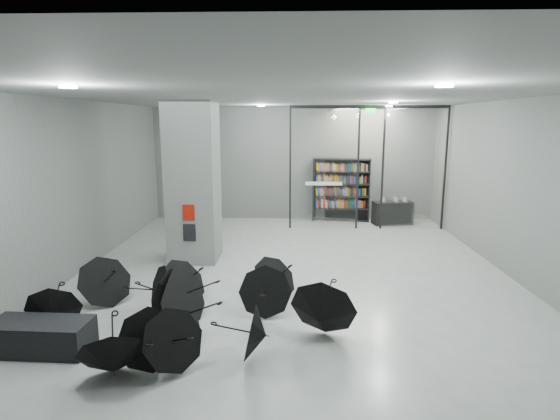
{
  "coord_description": "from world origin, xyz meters",
  "views": [
    {
      "loc": [
        0.06,
        -9.15,
        3.52
      ],
      "look_at": [
        -0.3,
        1.5,
        1.4
      ],
      "focal_mm": 28.88,
      "sensor_mm": 36.0,
      "label": 1
    }
  ],
  "objects_px": {
    "column": "(193,182)",
    "bookshelf": "(341,190)",
    "shop_counter": "(392,213)",
    "umbrella_cluster": "(188,313)",
    "bench": "(41,336)"
  },
  "relations": [
    {
      "from": "column",
      "to": "bookshelf",
      "type": "distance_m",
      "value": 6.41
    },
    {
      "from": "shop_counter",
      "to": "column",
      "type": "bearing_deg",
      "value": -155.72
    },
    {
      "from": "shop_counter",
      "to": "umbrella_cluster",
      "type": "bearing_deg",
      "value": -133.0
    },
    {
      "from": "umbrella_cluster",
      "to": "bookshelf",
      "type": "bearing_deg",
      "value": 68.54
    },
    {
      "from": "column",
      "to": "bookshelf",
      "type": "relative_size",
      "value": 1.81
    },
    {
      "from": "shop_counter",
      "to": "umbrella_cluster",
      "type": "relative_size",
      "value": 0.23
    },
    {
      "from": "umbrella_cluster",
      "to": "bench",
      "type": "bearing_deg",
      "value": -159.65
    },
    {
      "from": "bench",
      "to": "bookshelf",
      "type": "relative_size",
      "value": 0.69
    },
    {
      "from": "bookshelf",
      "to": "shop_counter",
      "type": "distance_m",
      "value": 1.94
    },
    {
      "from": "shop_counter",
      "to": "bench",
      "type": "bearing_deg",
      "value": -139.81
    },
    {
      "from": "column",
      "to": "bench",
      "type": "xyz_separation_m",
      "value": [
        -1.36,
        -4.84,
        -1.75
      ]
    },
    {
      "from": "bench",
      "to": "umbrella_cluster",
      "type": "distance_m",
      "value": 2.26
    },
    {
      "from": "column",
      "to": "umbrella_cluster",
      "type": "height_order",
      "value": "column"
    },
    {
      "from": "bookshelf",
      "to": "umbrella_cluster",
      "type": "height_order",
      "value": "bookshelf"
    },
    {
      "from": "bench",
      "to": "bookshelf",
      "type": "bearing_deg",
      "value": 61.72
    }
  ]
}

